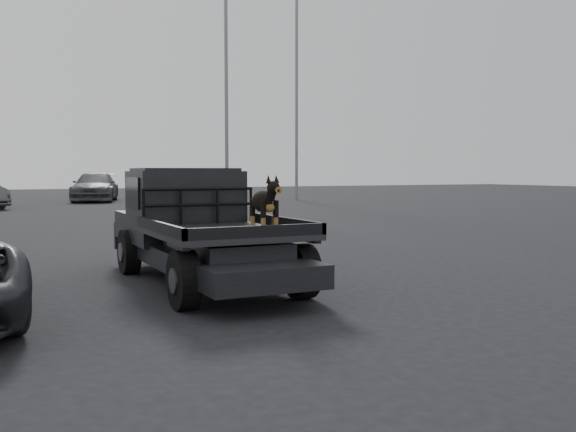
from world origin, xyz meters
name	(u,v)px	position (x,y,z in m)	size (l,w,h in m)	color
ground	(278,314)	(0.00, 0.00, 0.00)	(120.00, 120.00, 0.00)	black
flatbed_ute	(204,254)	(-0.15, 2.42, 0.46)	(2.00, 5.40, 0.92)	black
ute_cab	(185,194)	(-0.15, 3.37, 1.36)	(1.72, 1.30, 0.88)	black
headache_rack	(199,206)	(-0.15, 2.62, 1.20)	(1.80, 0.08, 0.55)	black
dog	(264,206)	(0.12, 0.71, 1.29)	(0.32, 0.60, 0.74)	black
distant_car_b	(95,187)	(2.97, 31.47, 0.83)	(2.34, 5.75, 1.67)	#424347
floodlight_mid	(226,63)	(8.18, 23.58, 7.17)	(1.08, 0.28, 13.15)	slate
floodlight_far	(297,72)	(14.26, 27.79, 7.71)	(1.08, 0.28, 14.23)	slate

